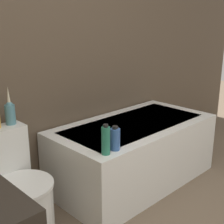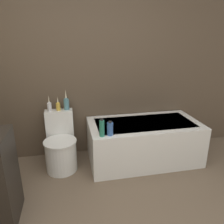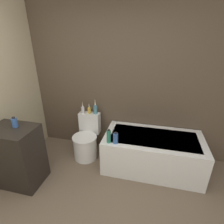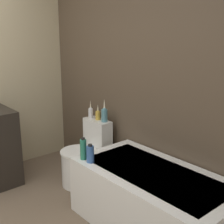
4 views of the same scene
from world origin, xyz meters
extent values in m
cube|color=brown|center=(0.00, 2.07, 1.30)|extent=(6.40, 0.06, 2.60)
cube|color=white|center=(0.78, 1.63, 0.29)|extent=(1.52, 0.79, 0.57)
cube|color=#B7BCC6|center=(0.78, 1.63, 0.56)|extent=(1.32, 0.59, 0.01)
cylinder|color=white|center=(-0.36, 1.60, 0.20)|extent=(0.40, 0.40, 0.40)
cylinder|color=white|center=(-0.36, 1.60, 0.41)|extent=(0.42, 0.42, 0.02)
cube|color=white|center=(-0.36, 1.88, 0.55)|extent=(0.37, 0.16, 0.38)
cube|color=black|center=(-1.07, 0.86, 0.45)|extent=(0.62, 0.47, 0.89)
cylinder|color=#335999|center=(-1.04, 0.92, 0.95)|extent=(0.07, 0.07, 0.12)
cylinder|color=black|center=(-1.04, 0.92, 1.02)|extent=(0.04, 0.04, 0.02)
cylinder|color=silver|center=(-0.47, 1.86, 0.80)|extent=(0.06, 0.06, 0.12)
sphere|color=silver|center=(-0.47, 1.86, 0.86)|extent=(0.04, 0.04, 0.04)
cone|color=beige|center=(-0.47, 1.86, 0.91)|extent=(0.02, 0.02, 0.10)
cylinder|color=gold|center=(-0.36, 1.89, 0.79)|extent=(0.06, 0.06, 0.10)
sphere|color=gold|center=(-0.36, 1.89, 0.84)|extent=(0.04, 0.04, 0.04)
cone|color=beige|center=(-0.36, 1.89, 0.88)|extent=(0.02, 0.02, 0.09)
cylinder|color=teal|center=(-0.25, 1.90, 0.81)|extent=(0.07, 0.07, 0.14)
sphere|color=teal|center=(-0.25, 1.90, 0.88)|extent=(0.05, 0.05, 0.05)
cone|color=beige|center=(-0.25, 1.90, 0.95)|extent=(0.03, 0.03, 0.13)
cylinder|color=#267259|center=(0.15, 1.32, 0.67)|extent=(0.06, 0.06, 0.20)
cylinder|color=black|center=(0.15, 1.32, 0.78)|extent=(0.03, 0.03, 0.02)
cylinder|color=#335999|center=(0.24, 1.33, 0.65)|extent=(0.07, 0.07, 0.16)
cylinder|color=black|center=(0.24, 1.33, 0.74)|extent=(0.04, 0.04, 0.02)
camera|label=1|loc=(-1.21, -0.13, 1.47)|focal=50.00mm
camera|label=2|loc=(-0.22, -1.00, 1.68)|focal=35.00mm
camera|label=3|loc=(0.70, -0.77, 2.02)|focal=28.00mm
camera|label=4|loc=(2.44, -0.27, 1.80)|focal=50.00mm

